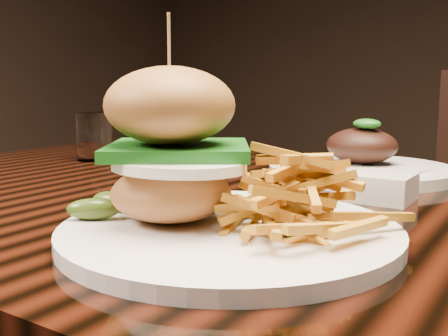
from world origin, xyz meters
The scene contains 6 objects.
dining_table centered at (0.00, 0.00, 0.67)m, with size 1.60×0.90×0.75m.
burger_plate centered at (0.01, -0.22, 0.81)m, with size 0.34×0.34×0.22m.
ramekin centered at (0.09, 0.04, 0.77)m, with size 0.08×0.08×0.04m, color silver.
wine_glass centered at (-0.19, 0.00, 0.87)m, with size 0.06×0.06×0.16m.
water_tumbler centered at (-0.53, 0.11, 0.80)m, with size 0.07×0.07×0.10m, color white.
far_dish centered at (0.00, 0.22, 0.77)m, with size 0.31×0.31×0.10m.
Camera 1 is at (0.28, -0.65, 0.90)m, focal length 42.00 mm.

